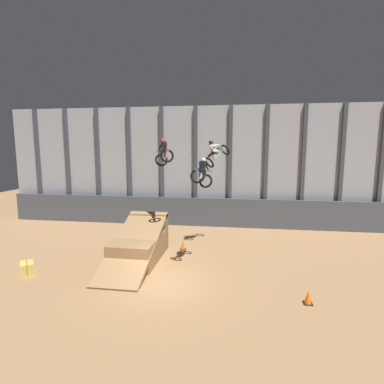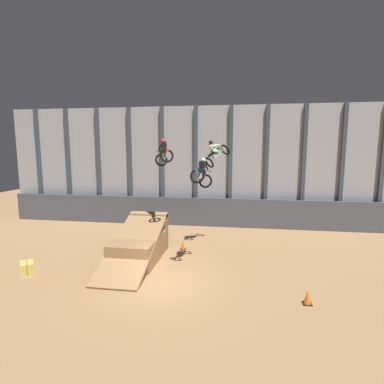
{
  "view_description": "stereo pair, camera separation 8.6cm",
  "coord_description": "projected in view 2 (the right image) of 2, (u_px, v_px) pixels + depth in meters",
  "views": [
    {
      "loc": [
        3.24,
        -12.57,
        6.18
      ],
      "look_at": [
        0.59,
        5.31,
        3.55
      ],
      "focal_mm": 28.0,
      "sensor_mm": 36.0,
      "label": 1
    },
    {
      "loc": [
        3.32,
        -12.56,
        6.18
      ],
      "look_at": [
        0.59,
        5.31,
        3.55
      ],
      "focal_mm": 28.0,
      "sensor_mm": 36.0,
      "label": 2
    }
  ],
  "objects": [
    {
      "name": "ground_plane",
      "position": [
        162.0,
        285.0,
        13.67
      ],
      "size": [
        60.0,
        60.0,
        0.0
      ],
      "primitive_type": "plane",
      "color": "#9E754C"
    },
    {
      "name": "arena_back_wall",
      "position": [
        196.0,
        166.0,
        24.18
      ],
      "size": [
        32.0,
        0.4,
        9.52
      ],
      "color": "#A3A8B2",
      "rests_on": "ground_plane"
    },
    {
      "name": "lower_barrier",
      "position": [
        195.0,
        212.0,
        24.02
      ],
      "size": [
        31.36,
        0.2,
        2.29
      ],
      "color": "#474C56",
      "rests_on": "ground_plane"
    },
    {
      "name": "dirt_ramp",
      "position": [
        140.0,
        244.0,
        16.96
      ],
      "size": [
        2.35,
        6.05,
        2.39
      ],
      "color": "#966F48",
      "rests_on": "ground_plane"
    },
    {
      "name": "rider_bike_left_air",
      "position": [
        164.0,
        154.0,
        16.33
      ],
      "size": [
        1.38,
        1.78,
        1.58
      ],
      "rotation": [
        -0.19,
        0.0,
        0.47
      ],
      "color": "black"
    },
    {
      "name": "rider_bike_center_air",
      "position": [
        202.0,
        174.0,
        14.89
      ],
      "size": [
        1.04,
        1.76,
        1.62
      ],
      "rotation": [
        -0.28,
        0.0,
        -0.2
      ],
      "color": "black"
    },
    {
      "name": "rider_bike_right_air",
      "position": [
        216.0,
        153.0,
        17.93
      ],
      "size": [
        1.73,
        1.65,
        1.7
      ],
      "rotation": [
        0.56,
        0.0,
        -0.85
      ],
      "color": "black"
    },
    {
      "name": "traffic_cone_near_ramp",
      "position": [
        183.0,
        245.0,
        18.46
      ],
      "size": [
        0.36,
        0.36,
        0.58
      ],
      "color": "black",
      "rests_on": "ground_plane"
    },
    {
      "name": "traffic_cone_arena_edge",
      "position": [
        307.0,
        297.0,
        11.96
      ],
      "size": [
        0.36,
        0.36,
        0.58
      ],
      "color": "black",
      "rests_on": "ground_plane"
    },
    {
      "name": "hay_bale_trackside",
      "position": [
        27.0,
        268.0,
        14.96
      ],
      "size": [
        1.03,
        1.08,
        0.57
      ],
      "rotation": [
        0.0,
        0.0,
        2.23
      ],
      "color": "#CCB751",
      "rests_on": "ground_plane"
    }
  ]
}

